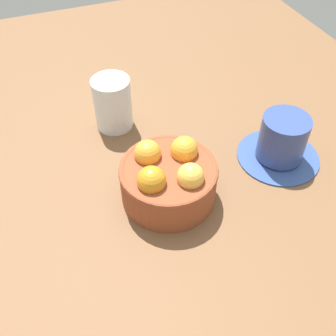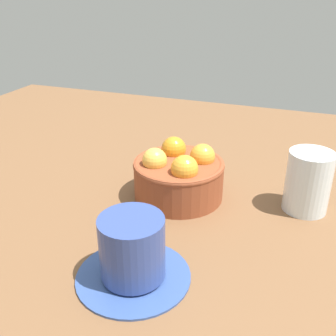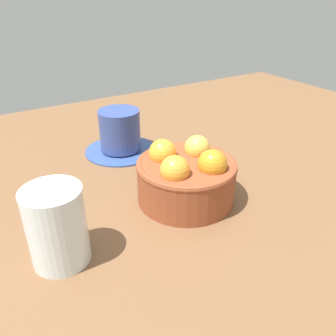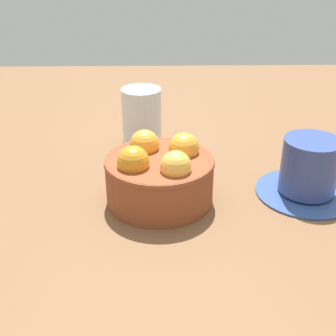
{
  "view_description": "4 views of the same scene",
  "coord_description": "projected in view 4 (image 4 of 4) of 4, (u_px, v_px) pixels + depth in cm",
  "views": [
    {
      "loc": [
        37.48,
        -14.62,
        47.64
      ],
      "look_at": [
        -1.29,
        0.43,
        4.7
      ],
      "focal_mm": 43.01,
      "sensor_mm": 36.0,
      "label": 1
    },
    {
      "loc": [
        -17.8,
        53.7,
        32.36
      ],
      "look_at": [
        0.6,
        3.31,
        6.52
      ],
      "focal_mm": 42.28,
      "sensor_mm": 36.0,
      "label": 2
    },
    {
      "loc": [
        -25.03,
        -35.53,
        28.74
      ],
      "look_at": [
        -1.58,
        2.49,
        4.56
      ],
      "focal_mm": 36.69,
      "sensor_mm": 36.0,
      "label": 3
    },
    {
      "loc": [
        52.93,
        0.01,
        32.27
      ],
      "look_at": [
        1.44,
        1.11,
        5.6
      ],
      "focal_mm": 48.42,
      "sensor_mm": 36.0,
      "label": 4
    }
  ],
  "objects": [
    {
      "name": "water_glass",
      "position": [
        142.0,
        116.0,
        0.77
      ],
      "size": [
        6.72,
        6.72,
        9.5
      ],
      "primitive_type": "cylinder",
      "color": "silver",
      "rests_on": "ground_plane"
    },
    {
      "name": "terracotta_bowl",
      "position": [
        159.0,
        174.0,
        0.6
      ],
      "size": [
        14.52,
        14.52,
        8.89
      ],
      "color": "brown",
      "rests_on": "ground_plane"
    },
    {
      "name": "coffee_cup",
      "position": [
        309.0,
        171.0,
        0.62
      ],
      "size": [
        13.76,
        13.76,
        8.18
      ],
      "color": "#344F8E",
      "rests_on": "ground_plane"
    },
    {
      "name": "ground_plane",
      "position": [
        160.0,
        213.0,
        0.63
      ],
      "size": [
        141.55,
        109.57,
        4.27
      ],
      "primitive_type": "cube",
      "color": "brown"
    }
  ]
}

